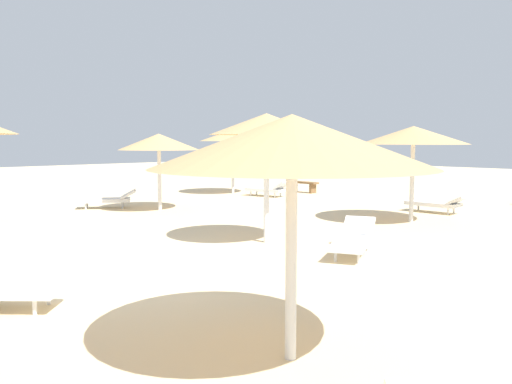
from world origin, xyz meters
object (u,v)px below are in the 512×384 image
at_px(parasol_4, 413,136).
at_px(parasol_7, 292,142).
at_px(parasol_6, 267,125).
at_px(bench_0, 303,185).
at_px(lounger_6, 354,239).
at_px(lounger_5, 109,199).
at_px(lounger_2, 268,189).
at_px(parasol_2, 233,136).
at_px(lounger_4, 437,203).
at_px(parasol_5, 159,142).

xyz_separation_m(parasol_4, parasol_7, (3.82, -9.42, -0.17)).
xyz_separation_m(parasol_4, parasol_6, (-0.79, -5.11, 0.21)).
bearing_deg(parasol_4, bench_0, 150.97).
xyz_separation_m(parasol_4, lounger_6, (1.34, -4.74, -2.15)).
relative_size(parasol_4, lounger_5, 1.58).
xyz_separation_m(parasol_6, lounger_5, (-8.03, 0.40, -2.36)).
relative_size(lounger_2, lounger_5, 1.02).
xyz_separation_m(lounger_5, lounger_6, (10.16, -0.02, 0.00)).
height_order(parasol_7, bench_0, parasol_7).
xyz_separation_m(parasol_2, lounger_5, (0.79, -6.44, -2.24)).
bearing_deg(parasol_2, lounger_4, 3.43).
height_order(parasol_4, bench_0, parasol_4).
relative_size(parasol_5, lounger_6, 1.35).
bearing_deg(parasol_2, bench_0, 53.43).
height_order(parasol_2, parasol_7, parasol_2).
relative_size(parasol_4, lounger_6, 1.54).
xyz_separation_m(parasol_6, lounger_2, (-6.82, 7.03, -2.36)).
height_order(lounger_4, lounger_5, lounger_5).
height_order(parasol_4, parasol_6, parasol_6).
distance_m(parasol_5, lounger_4, 9.29).
distance_m(parasol_4, bench_0, 9.06).
relative_size(lounger_4, lounger_6, 0.97).
height_order(parasol_5, lounger_6, parasol_5).
distance_m(parasol_4, parasol_7, 10.17).
height_order(parasol_2, parasol_6, parasol_6).
xyz_separation_m(parasol_2, parasol_6, (8.81, -6.83, 0.12)).
distance_m(parasol_4, lounger_6, 5.37).
distance_m(parasol_7, bench_0, 18.00).
bearing_deg(lounger_4, parasol_5, -138.55).
distance_m(parasol_5, parasol_7, 12.36).
bearing_deg(lounger_5, parasol_6, -2.83).
bearing_deg(lounger_4, parasol_7, -70.39).
height_order(parasol_2, lounger_5, parasol_2).
bearing_deg(parasol_4, parasol_6, -98.73).
height_order(parasol_2, parasol_4, parasol_2).
distance_m(parasol_2, lounger_2, 3.00).
xyz_separation_m(parasol_6, parasol_7, (4.61, -4.30, -0.37)).
xyz_separation_m(lounger_2, bench_0, (-0.10, 2.36, 0.03)).
distance_m(lounger_4, lounger_5, 10.98).
bearing_deg(lounger_6, parasol_4, 105.83).
bearing_deg(parasol_6, lounger_6, 10.00).
height_order(parasol_7, lounger_5, parasol_7).
height_order(parasol_5, parasol_6, parasol_6).
relative_size(lounger_2, bench_0, 1.32).
distance_m(parasol_4, parasol_5, 8.07).
height_order(parasol_7, lounger_6, parasol_7).
height_order(parasol_4, parasol_5, parasol_4).
bearing_deg(bench_0, lounger_4, -15.22).
height_order(parasol_5, lounger_4, parasol_5).
height_order(parasol_4, lounger_6, parasol_4).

